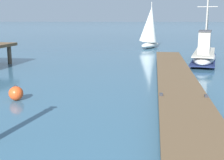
{
  "coord_description": "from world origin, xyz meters",
  "views": [
    {
      "loc": [
        2.45,
        -1.73,
        3.28
      ],
      "look_at": [
        1.85,
        7.1,
        1.4
      ],
      "focal_mm": 47.94,
      "sensor_mm": 36.0,
      "label": 1
    }
  ],
  "objects": [
    {
      "name": "floating_dock",
      "position": [
        4.61,
        12.91,
        0.36
      ],
      "size": [
        3.24,
        20.35,
        0.53
      ],
      "color": "brown",
      "rests_on": "ground"
    },
    {
      "name": "fishing_boat_2",
      "position": [
        7.65,
        20.19,
        0.66
      ],
      "size": [
        3.38,
        8.34,
        6.56
      ],
      "color": "silver",
      "rests_on": "ground"
    },
    {
      "name": "mooring_buoy",
      "position": [
        -2.16,
        9.52,
        0.29
      ],
      "size": [
        0.57,
        0.57,
        0.64
      ],
      "color": "#E04C1E",
      "rests_on": "ground"
    },
    {
      "name": "distant_sailboat",
      "position": [
        4.27,
        30.49,
        2.13
      ],
      "size": [
        2.85,
        3.76,
        4.81
      ],
      "color": "silver",
      "rests_on": "ground"
    }
  ]
}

